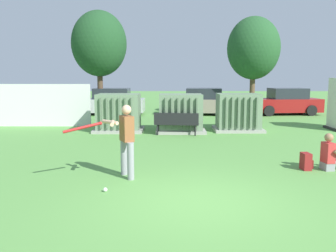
{
  "coord_description": "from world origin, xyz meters",
  "views": [
    {
      "loc": [
        -0.56,
        -6.77,
        2.44
      ],
      "look_at": [
        -0.64,
        3.5,
        1.0
      ],
      "focal_mm": 39.22,
      "sensor_mm": 36.0,
      "label": 1
    }
  ],
  "objects": [
    {
      "name": "fence_panel",
      "position": [
        -6.77,
        10.5,
        1.0
      ],
      "size": [
        4.8,
        0.12,
        2.0
      ],
      "primitive_type": "cube",
      "color": "silver",
      "rests_on": "ground"
    },
    {
      "name": "tree_center_left",
      "position": [
        4.14,
        14.54,
        3.92
      ],
      "size": [
        2.99,
        2.99,
        5.71
      ],
      "color": "brown",
      "rests_on": "ground"
    },
    {
      "name": "backpack",
      "position": [
        2.94,
        2.51,
        0.21
      ],
      "size": [
        0.28,
        0.34,
        0.44
      ],
      "color": "maroon",
      "rests_on": "ground"
    },
    {
      "name": "batter",
      "position": [
        -1.66,
        1.76,
        0.98
      ],
      "size": [
        1.54,
        0.98,
        1.74
      ],
      "color": "gray",
      "rests_on": "ground"
    },
    {
      "name": "seated_spectator",
      "position": [
        3.58,
        2.5,
        0.38
      ],
      "size": [
        0.76,
        0.59,
        0.96
      ],
      "color": "gray",
      "rests_on": "ground"
    },
    {
      "name": "parked_car_right_of_center",
      "position": [
        1.33,
        15.65,
        0.75
      ],
      "size": [
        4.32,
        2.17,
        1.62
      ],
      "color": "gray",
      "rests_on": "ground"
    },
    {
      "name": "sports_ball",
      "position": [
        -1.94,
        0.66,
        0.04
      ],
      "size": [
        0.09,
        0.09,
        0.09
      ],
      "primitive_type": "sphere",
      "color": "white",
      "rests_on": "ground"
    },
    {
      "name": "transformer_mid_west",
      "position": [
        -0.14,
        8.83,
        0.79
      ],
      "size": [
        2.1,
        1.7,
        1.62
      ],
      "color": "#9E9B93",
      "rests_on": "ground"
    },
    {
      "name": "parked_car_leftmost",
      "position": [
        -10.03,
        15.59,
        0.75
      ],
      "size": [
        4.36,
        2.26,
        1.62
      ],
      "color": "#B2B2B7",
      "rests_on": "ground"
    },
    {
      "name": "ground_plane",
      "position": [
        0.0,
        0.0,
        0.0
      ],
      "size": [
        96.0,
        96.0,
        0.0
      ],
      "primitive_type": "plane",
      "color": "#5B9947"
    },
    {
      "name": "transformer_mid_east",
      "position": [
        2.38,
        9.2,
        0.79
      ],
      "size": [
        2.1,
        1.7,
        1.62
      ],
      "color": "#9E9B93",
      "rests_on": "ground"
    },
    {
      "name": "transformer_west",
      "position": [
        -2.82,
        8.98,
        0.79
      ],
      "size": [
        2.1,
        1.7,
        1.62
      ],
      "color": "#9E9B93",
      "rests_on": "ground"
    },
    {
      "name": "parked_car_left_of_center",
      "position": [
        -4.28,
        15.62,
        0.75
      ],
      "size": [
        4.23,
        1.98,
        1.62
      ],
      "color": "#B2B2B7",
      "rests_on": "ground"
    },
    {
      "name": "tree_left",
      "position": [
        -4.77,
        15.13,
        4.22
      ],
      "size": [
        3.22,
        3.22,
        6.15
      ],
      "color": "#4C3828",
      "rests_on": "ground"
    },
    {
      "name": "park_bench",
      "position": [
        -0.34,
        7.92,
        0.54
      ],
      "size": [
        1.83,
        0.6,
        0.92
      ],
      "color": "black",
      "rests_on": "ground"
    },
    {
      "name": "parked_car_rightmost",
      "position": [
        6.49,
        15.8,
        0.75
      ],
      "size": [
        4.33,
        2.2,
        1.62
      ],
      "color": "maroon",
      "rests_on": "ground"
    }
  ]
}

